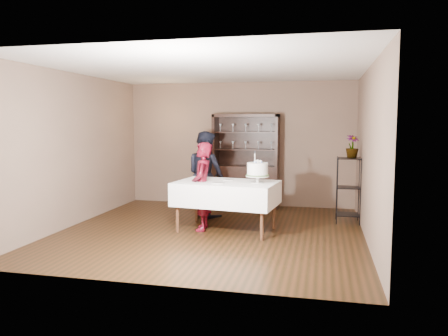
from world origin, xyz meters
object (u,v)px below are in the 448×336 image
(plant_etagere, at_px, (348,187))
(cake, at_px, (258,170))
(man, at_px, (206,174))
(potted_plant, at_px, (352,146))
(woman, at_px, (202,186))
(cake_table, at_px, (227,193))
(china_hutch, at_px, (246,176))

(plant_etagere, height_order, cake, cake)
(plant_etagere, relative_size, man, 0.72)
(cake, xyz_separation_m, potted_plant, (1.55, 1.16, 0.35))
(plant_etagere, bearing_deg, potted_plant, 39.13)
(plant_etagere, height_order, man, man)
(woman, height_order, cake, woman)
(cake_table, xyz_separation_m, potted_plant, (2.08, 1.13, 0.76))
(man, bearing_deg, cake_table, 158.78)
(man, distance_m, potted_plant, 2.78)
(man, relative_size, cake, 3.14)
(potted_plant, bearing_deg, china_hutch, 154.54)
(china_hutch, xyz_separation_m, cake_table, (0.05, -2.14, -0.02))
(plant_etagere, bearing_deg, man, -178.63)
(china_hutch, relative_size, cake, 3.78)
(plant_etagere, height_order, woman, woman)
(woman, bearing_deg, plant_etagere, 105.14)
(plant_etagere, bearing_deg, china_hutch, 153.17)
(cake_table, height_order, cake, cake)
(china_hutch, xyz_separation_m, plant_etagere, (2.08, -1.05, -0.01))
(cake_table, xyz_separation_m, man, (-0.64, 1.02, 0.19))
(man, bearing_deg, potted_plant, -141.15)
(cake, bearing_deg, plant_etagere, 36.67)
(man, xyz_separation_m, cake, (1.17, -1.06, 0.22))
(potted_plant, bearing_deg, cake_table, -151.60)
(china_hutch, xyz_separation_m, man, (-0.59, -1.12, 0.17))
(woman, bearing_deg, china_hutch, 160.98)
(cake, bearing_deg, woman, 179.65)
(cake_table, distance_m, cake, 0.67)
(china_hutch, distance_m, plant_etagere, 2.33)
(plant_etagere, bearing_deg, woman, -155.53)
(woman, relative_size, man, 0.90)
(cake_table, relative_size, man, 1.07)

